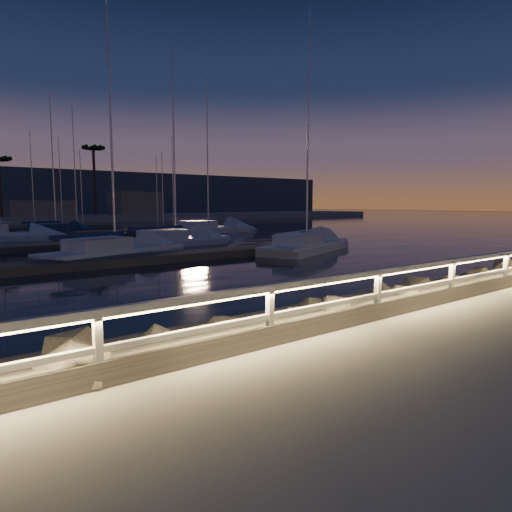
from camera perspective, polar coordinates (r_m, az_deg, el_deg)
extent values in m
plane|color=gray|center=(11.89, 20.79, -5.77)|extent=(400.00, 400.00, 0.00)
cube|color=#686259|center=(12.78, 14.97, -6.09)|extent=(240.00, 3.45, 1.29)
plane|color=black|center=(12.20, 20.56, -11.29)|extent=(400.00, 400.00, 0.00)
cube|color=silver|center=(6.62, -19.12, -11.00)|extent=(0.11, 0.11, 1.00)
cube|color=silver|center=(8.04, 1.76, -7.52)|extent=(0.11, 0.11, 1.00)
cube|color=silver|center=(10.16, 14.97, -4.74)|extent=(0.11, 0.11, 1.00)
cube|color=silver|center=(12.65, 23.26, -2.84)|extent=(0.11, 0.11, 1.00)
cube|color=silver|center=(15.32, 28.73, -1.56)|extent=(0.11, 0.11, 1.00)
cube|color=silver|center=(11.72, 20.99, -0.99)|extent=(44.00, 0.12, 0.12)
cube|color=silver|center=(11.80, 20.89, -3.39)|extent=(44.00, 0.09, 0.09)
cube|color=#EBC56A|center=(11.72, 21.06, -1.38)|extent=(44.00, 0.04, 0.03)
sphere|color=#686259|center=(9.37, -8.79, -10.55)|extent=(0.94, 0.94, 0.94)
sphere|color=#686259|center=(12.30, 9.68, -6.63)|extent=(0.76, 0.76, 0.76)
sphere|color=#686259|center=(13.96, 24.95, -3.95)|extent=(0.98, 0.98, 0.98)
cube|color=#554E46|center=(24.33, -13.28, -0.31)|extent=(22.00, 2.00, 0.40)
cube|color=#554E46|center=(33.65, -20.37, 1.33)|extent=(22.00, 2.00, 0.40)
cube|color=#554E46|center=(45.21, -24.94, 2.38)|extent=(22.00, 2.00, 0.40)
cube|color=#554E46|center=(56.96, -27.64, 2.99)|extent=(22.00, 2.00, 0.40)
cube|color=gray|center=(82.99, -25.33, 5.19)|extent=(10.00, 6.00, 3.00)
cube|color=gray|center=(86.92, -14.81, 6.17)|extent=(8.00, 7.00, 4.60)
cylinder|color=#4E3924|center=(79.95, -29.37, 7.53)|extent=(0.44, 0.44, 9.00)
cylinder|color=#4E3924|center=(82.30, -19.53, 8.82)|extent=(0.44, 0.44, 11.50)
cube|color=silver|center=(26.34, -17.16, -0.02)|extent=(8.45, 5.18, 0.58)
cube|color=silver|center=(26.30, -17.18, 0.77)|extent=(8.95, 5.02, 0.16)
cube|color=silver|center=(25.57, -19.12, 1.37)|extent=(3.61, 2.92, 0.68)
cylinder|color=silver|center=(26.56, -17.72, 16.11)|extent=(0.13, 0.13, 13.92)
cylinder|color=silver|center=(25.20, -20.16, 2.46)|extent=(4.75, 1.74, 0.08)
cube|color=silver|center=(29.16, 6.32, 0.85)|extent=(8.67, 5.66, 0.55)
cube|color=silver|center=(29.13, 6.33, 1.54)|extent=(9.15, 5.54, 0.15)
cube|color=silver|center=(28.06, 5.40, 2.08)|extent=(3.75, 3.12, 0.65)
cylinder|color=silver|center=(29.40, 6.52, 15.77)|extent=(0.12, 0.12, 14.30)
cylinder|color=silver|center=(27.51, 4.91, 3.04)|extent=(4.80, 2.03, 0.08)
cube|color=silver|center=(33.26, -9.98, 1.50)|extent=(8.15, 3.72, 0.57)
cube|color=silver|center=(33.23, -10.00, 2.12)|extent=(8.74, 3.43, 0.15)
cube|color=silver|center=(32.58, -11.56, 2.63)|extent=(3.31, 2.38, 0.67)
cylinder|color=silver|center=(33.42, -10.24, 14.03)|extent=(0.12, 0.12, 13.64)
cylinder|color=silver|center=(32.24, -12.38, 3.49)|extent=(4.87, 0.79, 0.08)
cube|color=silver|center=(42.93, -29.31, 1.89)|extent=(8.55, 5.30, 0.63)
cube|color=silver|center=(42.90, -29.34, 2.42)|extent=(9.04, 5.15, 0.17)
cube|color=navy|center=(48.11, -23.68, 2.60)|extent=(7.60, 5.09, 0.52)
cube|color=navy|center=(48.09, -23.70, 2.99)|extent=(8.01, 5.00, 0.14)
cube|color=navy|center=(47.47, -24.68, 3.30)|extent=(3.30, 2.78, 0.62)
cylinder|color=silver|center=(48.17, -24.06, 10.58)|extent=(0.11, 0.11, 12.56)
cylinder|color=silver|center=(47.15, -25.20, 3.84)|extent=(4.18, 1.87, 0.08)
cube|color=silver|center=(47.92, -5.96, 3.10)|extent=(9.14, 3.42, 0.60)
cube|color=silver|center=(47.90, -5.97, 3.56)|extent=(9.87, 3.01, 0.16)
cube|color=silver|center=(47.29, -7.30, 3.97)|extent=(3.61, 2.41, 0.71)
cylinder|color=silver|center=(48.14, -6.09, 13.03)|extent=(0.13, 0.13, 15.65)
cylinder|color=silver|center=(46.98, -7.99, 4.61)|extent=(5.63, 0.35, 0.09)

